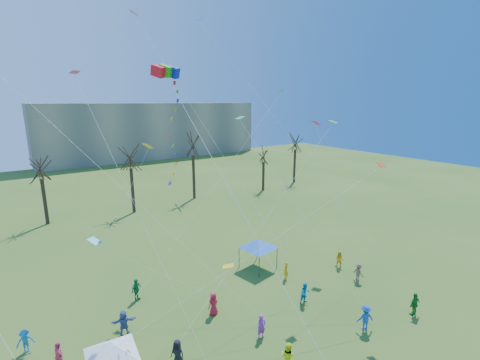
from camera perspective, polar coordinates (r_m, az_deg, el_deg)
distant_building at (r=99.05m, az=-14.84°, el=8.24°), size 60.00×14.00×15.00m
bare_tree_row at (r=49.96m, az=-15.41°, el=3.00°), size 68.70×7.77×11.13m
big_box_kite at (r=22.18m, az=-10.68°, el=7.60°), size 1.99×7.95×20.63m
canopy_tent_white at (r=21.57m, az=-21.13°, el=-25.31°), size 3.72×3.72×2.80m
canopy_tent_blue at (r=32.01m, az=3.13°, el=-10.73°), size 3.86×3.86×2.95m
festival_crowd at (r=24.60m, az=-1.98°, el=-23.27°), size 26.22×14.45×1.85m
small_kites_aloft at (r=25.14m, az=-5.16°, el=7.72°), size 29.40×18.31×33.02m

